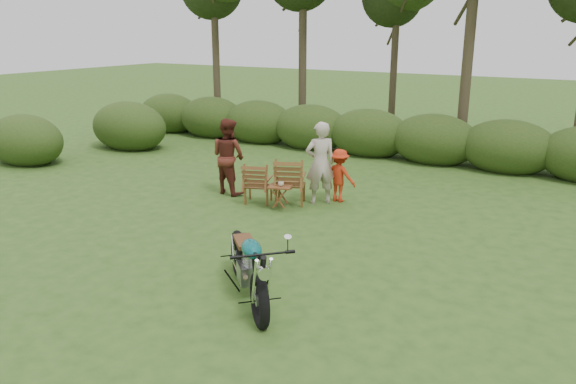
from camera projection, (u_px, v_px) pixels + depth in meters
The scene contains 10 objects.
ground at pixel (263, 276), 8.76m from camera, with size 80.00×80.00×0.00m, color #294A18.
tree_line at pixel (468, 24), 15.49m from camera, with size 22.52×11.62×8.14m.
motorcycle at pixel (249, 296), 8.12m from camera, with size 2.22×0.85×1.27m, color #0B8F8C, non-canonical shape.
lawn_chair_right at pixel (290, 203), 12.38m from camera, with size 0.71×0.71×1.03m, color #5B3316, non-canonical shape.
lawn_chair_left at pixel (259, 202), 12.44m from camera, with size 0.62×0.62×0.91m, color brown, non-canonical shape.
side_table at pixel (280, 197), 11.92m from camera, with size 0.50×0.42×0.52m, color #593216, non-canonical shape.
cup at pixel (281, 184), 11.81m from camera, with size 0.12×0.12×0.09m, color beige.
adult_a at pixel (320, 203), 12.40m from camera, with size 0.66×0.43×1.82m, color #BFAD9D.
adult_b at pixel (229, 193), 13.16m from camera, with size 0.85×0.67×1.76m, color #582219.
child at pixel (339, 201), 12.54m from camera, with size 0.76×0.44×1.18m, color red.
Camera 1 is at (4.42, -6.72, 3.73)m, focal length 35.00 mm.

